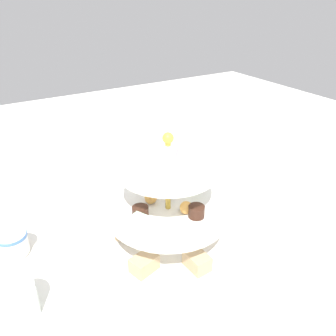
% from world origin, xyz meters
% --- Properties ---
extents(ground_plane, '(2.40, 2.40, 0.00)m').
position_xyz_m(ground_plane, '(0.00, 0.00, 0.00)').
color(ground_plane, silver).
extents(tiered_serving_stand, '(0.28, 0.28, 0.25)m').
position_xyz_m(tiered_serving_stand, '(0.00, -0.00, 0.08)').
color(tiered_serving_stand, white).
rests_on(tiered_serving_stand, ground_plane).
extents(water_glass_tall_right, '(0.07, 0.07, 0.13)m').
position_xyz_m(water_glass_tall_right, '(-0.21, -0.20, 0.06)').
color(water_glass_tall_right, silver).
rests_on(water_glass_tall_right, ground_plane).
extents(water_glass_short_left, '(0.06, 0.06, 0.07)m').
position_xyz_m(water_glass_short_left, '(0.29, 0.02, 0.03)').
color(water_glass_short_left, silver).
rests_on(water_glass_short_left, ground_plane).
extents(teacup_with_saucer, '(0.09, 0.09, 0.05)m').
position_xyz_m(teacup_with_saucer, '(0.27, -0.14, 0.02)').
color(teacup_with_saucer, white).
rests_on(teacup_with_saucer, ground_plane).
extents(butter_knife_right, '(0.17, 0.04, 0.00)m').
position_xyz_m(butter_knife_right, '(0.10, -0.32, 0.00)').
color(butter_knife_right, silver).
rests_on(butter_knife_right, ground_plane).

